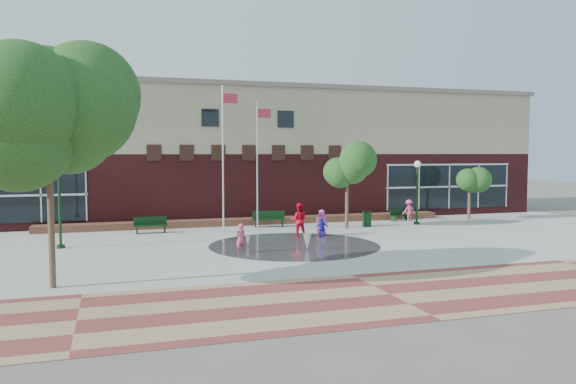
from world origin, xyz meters
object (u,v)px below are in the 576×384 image
object	(u,v)px
flagpole_right	(258,159)
child_splash	(241,239)
flagpole_left	(224,151)
tree_big_left	(48,117)
bench_left	(151,228)
trash_can	(367,219)

from	to	relation	value
flagpole_right	child_splash	bearing A→B (deg)	-113.93
flagpole_left	tree_big_left	distance (m)	14.12
flagpole_left	flagpole_right	size ratio (longest dim) A/B	1.11
bench_left	child_splash	size ratio (longest dim) A/B	1.36
flagpole_right	trash_can	bearing A→B (deg)	-5.97
trash_can	tree_big_left	world-z (taller)	tree_big_left
tree_big_left	flagpole_right	bearing A→B (deg)	48.70
bench_left	trash_can	bearing A→B (deg)	-6.70
flagpole_left	child_splash	size ratio (longest dim) A/B	6.10
child_splash	flagpole_left	bearing A→B (deg)	-109.51
flagpole_right	trash_can	size ratio (longest dim) A/B	7.74
trash_can	child_splash	bearing A→B (deg)	-144.65
flagpole_right	tree_big_left	xyz separation A→B (m)	(-10.14, -11.55, 1.52)
bench_left	tree_big_left	world-z (taller)	tree_big_left
flagpole_left	trash_can	world-z (taller)	flagpole_left
flagpole_left	tree_big_left	world-z (taller)	flagpole_left
child_splash	bench_left	bearing A→B (deg)	-80.54
flagpole_right	child_splash	xyz separation A→B (m)	(-2.63, -7.05, -3.55)
bench_left	flagpole_left	bearing A→B (deg)	-13.03
flagpole_left	tree_big_left	size ratio (longest dim) A/B	1.05
trash_can	tree_big_left	xyz separation A→B (m)	(-17.03, -11.24, 5.26)
tree_big_left	bench_left	bearing A→B (deg)	71.87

